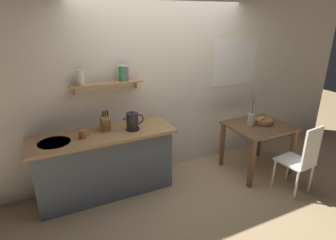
{
  "coord_description": "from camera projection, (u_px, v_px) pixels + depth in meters",
  "views": [
    {
      "loc": [
        -1.64,
        -2.96,
        2.29
      ],
      "look_at": [
        -0.1,
        0.25,
        0.95
      ],
      "focal_mm": 29.28,
      "sensor_mm": 36.0,
      "label": 1
    }
  ],
  "objects": [
    {
      "name": "ground_plane",
      "position": [
        182.0,
        186.0,
        3.97
      ],
      "size": [
        14.0,
        14.0,
        0.0
      ],
      "primitive_type": "plane",
      "color": "tan"
    },
    {
      "name": "back_wall",
      "position": [
        175.0,
        84.0,
        4.12
      ],
      "size": [
        6.8,
        0.11,
        2.7
      ],
      "color": "silver",
      "rests_on": "ground_plane"
    },
    {
      "name": "kitchen_counter",
      "position": [
        105.0,
        163.0,
        3.67
      ],
      "size": [
        1.83,
        0.63,
        0.9
      ],
      "color": "slate",
      "rests_on": "ground_plane"
    },
    {
      "name": "wall_shelf",
      "position": [
        108.0,
        79.0,
        3.5
      ],
      "size": [
        0.92,
        0.2,
        0.34
      ],
      "color": "tan"
    },
    {
      "name": "dining_table",
      "position": [
        258.0,
        133.0,
        4.17
      ],
      "size": [
        0.89,
        0.79,
        0.76
      ],
      "color": "brown",
      "rests_on": "ground_plane"
    },
    {
      "name": "dining_chair_near",
      "position": [
        302.0,
        158.0,
        3.63
      ],
      "size": [
        0.42,
        0.45,
        1.0
      ],
      "color": "white",
      "rests_on": "ground_plane"
    },
    {
      "name": "fruit_bowl",
      "position": [
        263.0,
        121.0,
        4.18
      ],
      "size": [
        0.28,
        0.28,
        0.11
      ],
      "color": "#BC704C",
      "rests_on": "dining_table"
    },
    {
      "name": "twig_vase",
      "position": [
        251.0,
        119.0,
        4.08
      ],
      "size": [
        0.1,
        0.1,
        0.52
      ],
      "color": "#B7B2A8",
      "rests_on": "dining_table"
    },
    {
      "name": "electric_kettle",
      "position": [
        133.0,
        121.0,
        3.57
      ],
      "size": [
        0.27,
        0.18,
        0.25
      ],
      "color": "black",
      "rests_on": "kitchen_counter"
    },
    {
      "name": "knife_block",
      "position": [
        105.0,
        123.0,
        3.55
      ],
      "size": [
        0.11,
        0.18,
        0.28
      ],
      "color": "#9E6B3D",
      "rests_on": "kitchen_counter"
    },
    {
      "name": "coffee_mug_by_sink",
      "position": [
        83.0,
        134.0,
        3.35
      ],
      "size": [
        0.13,
        0.09,
        0.1
      ],
      "color": "#C6664C",
      "rests_on": "kitchen_counter"
    }
  ]
}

